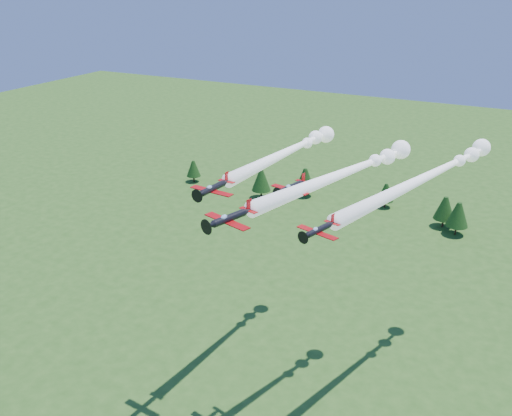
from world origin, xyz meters
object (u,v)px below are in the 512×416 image
at_px(plane_left, 291,150).
at_px(plane_slot, 291,187).
at_px(plane_lead, 348,172).
at_px(plane_right, 432,174).

relative_size(plane_left, plane_slot, 6.17).
distance_m(plane_lead, plane_slot, 12.84).
relative_size(plane_lead, plane_slot, 6.44).
bearing_deg(plane_lead, plane_right, 60.15).
height_order(plane_left, plane_slot, plane_slot).
height_order(plane_left, plane_right, plane_left).
bearing_deg(plane_lead, plane_slot, -99.16).
bearing_deg(plane_lead, plane_left, 161.47).
height_order(plane_lead, plane_slot, plane_lead).
distance_m(plane_lead, plane_right, 17.10).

